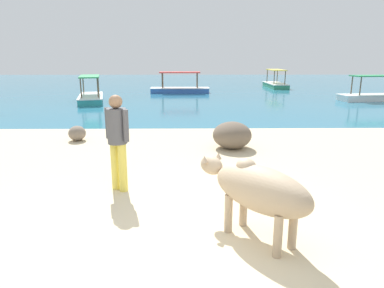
# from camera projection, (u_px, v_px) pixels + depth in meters

# --- Properties ---
(sand_beach) EXTENTS (18.00, 14.00, 0.04)m
(sand_beach) POSITION_uv_depth(u_px,v_px,m) (168.00, 248.00, 4.20)
(sand_beach) COLOR beige
(sand_beach) RESTS_ON ground
(water_surface) EXTENTS (60.00, 36.00, 0.03)m
(water_surface) POSITION_uv_depth(u_px,v_px,m) (184.00, 88.00, 25.53)
(water_surface) COLOR teal
(water_surface) RESTS_ON ground
(cow) EXTENTS (1.40, 1.59, 1.00)m
(cow) POSITION_uv_depth(u_px,v_px,m) (258.00, 189.00, 4.23)
(cow) COLOR tan
(cow) RESTS_ON sand_beach
(person_standing) EXTENTS (0.43, 0.34, 1.62)m
(person_standing) POSITION_uv_depth(u_px,v_px,m) (117.00, 136.00, 5.73)
(person_standing) COLOR #DBC64C
(person_standing) RESTS_ON sand_beach
(shore_rock_large) EXTENTS (0.55, 0.59, 0.40)m
(shore_rock_large) POSITION_uv_depth(u_px,v_px,m) (77.00, 133.00, 9.39)
(shore_rock_large) COLOR gray
(shore_rock_large) RESTS_ON sand_beach
(shore_rock_medium) EXTENTS (0.97, 1.01, 0.66)m
(shore_rock_medium) POSITION_uv_depth(u_px,v_px,m) (232.00, 135.00, 8.59)
(shore_rock_medium) COLOR #6B5B4C
(shore_rock_medium) RESTS_ON sand_beach
(boat_blue) EXTENTS (3.68, 1.18, 1.29)m
(boat_blue) POSITION_uv_depth(u_px,v_px,m) (180.00, 88.00, 21.86)
(boat_blue) COLOR #3866B7
(boat_blue) RESTS_ON water_surface
(boat_white) EXTENTS (3.77, 1.54, 1.29)m
(boat_white) POSITION_uv_depth(u_px,v_px,m) (374.00, 95.00, 18.05)
(boat_white) COLOR white
(boat_white) RESTS_ON water_surface
(boat_teal) EXTENTS (1.96, 3.84, 1.29)m
(boat_teal) POSITION_uv_depth(u_px,v_px,m) (91.00, 96.00, 17.62)
(boat_teal) COLOR teal
(boat_teal) RESTS_ON water_surface
(boat_green) EXTENTS (1.17, 3.68, 1.29)m
(boat_green) POSITION_uv_depth(u_px,v_px,m) (275.00, 84.00, 25.60)
(boat_green) COLOR #338E66
(boat_green) RESTS_ON water_surface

